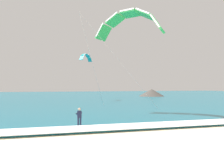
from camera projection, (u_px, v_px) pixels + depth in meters
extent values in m
cube|color=#146075|center=(67.00, 96.00, 76.80)|extent=(200.00, 120.00, 0.20)
cube|color=white|center=(139.00, 126.00, 20.18)|extent=(200.00, 2.76, 0.04)
ellipsoid|color=white|center=(79.00, 128.00, 20.34)|extent=(0.48, 1.41, 0.05)
cube|color=black|center=(79.00, 127.00, 20.58)|extent=(0.16, 0.06, 0.04)
cube|color=black|center=(80.00, 128.00, 20.10)|extent=(0.16, 0.06, 0.04)
cylinder|color=#191E38|center=(78.00, 123.00, 20.31)|extent=(0.14, 0.14, 0.84)
cylinder|color=#191E38|center=(81.00, 123.00, 20.37)|extent=(0.14, 0.14, 0.84)
cube|color=#191E38|center=(79.00, 114.00, 20.34)|extent=(0.35, 0.21, 0.60)
sphere|color=tan|center=(79.00, 109.00, 20.35)|extent=(0.22, 0.22, 0.22)
cylinder|color=#191E38|center=(77.00, 114.00, 20.44)|extent=(0.10, 0.51, 0.22)
cylinder|color=#191E38|center=(81.00, 113.00, 20.55)|extent=(0.10, 0.51, 0.22)
cylinder|color=black|center=(79.00, 113.00, 20.71)|extent=(0.55, 0.05, 0.04)
cube|color=#3F3F42|center=(79.00, 117.00, 20.46)|extent=(0.12, 0.08, 0.10)
cube|color=green|center=(158.00, 24.00, 25.13)|extent=(1.88, 2.11, 1.86)
cube|color=white|center=(155.00, 21.00, 24.58)|extent=(0.93, 1.07, 1.60)
cube|color=green|center=(146.00, 15.00, 26.21)|extent=(2.27, 2.43, 1.34)
cube|color=white|center=(143.00, 11.00, 25.66)|extent=(1.26, 1.45, 1.02)
cube|color=green|center=(130.00, 14.00, 27.42)|extent=(2.42, 2.46, 0.53)
cube|color=white|center=(127.00, 10.00, 26.86)|extent=(1.35, 1.57, 0.22)
cube|color=green|center=(115.00, 20.00, 28.46)|extent=(2.36, 2.28, 1.34)
cube|color=white|center=(112.00, 17.00, 27.91)|extent=(1.24, 1.46, 1.02)
cube|color=green|center=(103.00, 33.00, 29.12)|extent=(2.11, 1.81, 1.86)
cube|color=white|center=(100.00, 30.00, 28.57)|extent=(0.93, 1.06, 1.60)
cylinder|color=#B2B2B7|center=(122.00, 64.00, 22.92)|extent=(8.56, 2.06, 8.77)
cylinder|color=#B2B2B7|center=(93.00, 66.00, 24.92)|extent=(4.12, 7.53, 8.77)
cube|color=teal|center=(90.00, 60.00, 55.79)|extent=(1.15, 1.05, 1.00)
cube|color=white|center=(91.00, 59.00, 55.66)|extent=(0.51, 0.60, 0.89)
cube|color=teal|center=(88.00, 56.00, 55.02)|extent=(1.31, 1.30, 0.69)
cube|color=white|center=(89.00, 56.00, 54.89)|extent=(0.67, 0.83, 0.56)
cube|color=teal|center=(85.00, 54.00, 54.00)|extent=(1.34, 1.37, 0.22)
cube|color=white|center=(87.00, 54.00, 53.86)|extent=(0.73, 0.89, 0.11)
cube|color=teal|center=(83.00, 55.00, 52.95)|extent=(1.28, 1.34, 0.69)
cube|color=white|center=(85.00, 54.00, 52.82)|extent=(0.68, 0.83, 0.56)
cube|color=teal|center=(82.00, 58.00, 52.12)|extent=(1.09, 1.14, 1.00)
cube|color=white|center=(83.00, 57.00, 51.98)|extent=(0.51, 0.61, 0.89)
cone|color=#665B51|center=(151.00, 93.00, 76.68)|extent=(6.19, 6.19, 2.56)
cone|color=#47423D|center=(152.00, 93.00, 76.62)|extent=(8.80, 8.80, 2.50)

